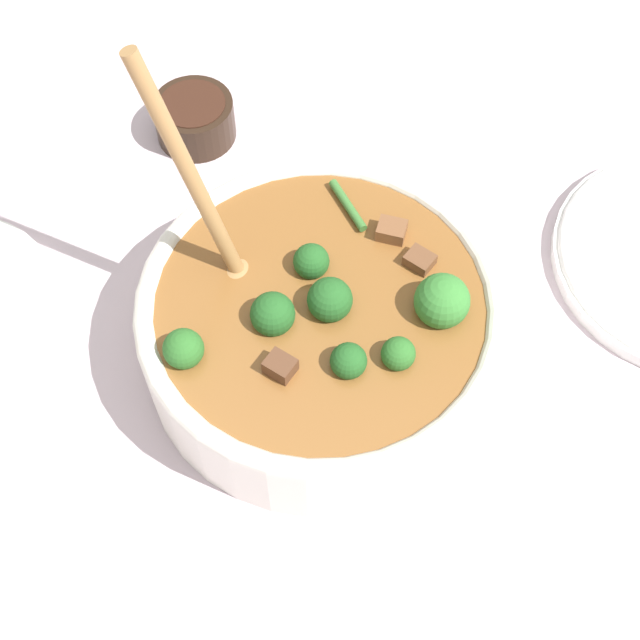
{
  "coord_description": "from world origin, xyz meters",
  "views": [
    {
      "loc": [
        -0.32,
        -0.16,
        0.65
      ],
      "look_at": [
        0.0,
        0.0,
        0.05
      ],
      "focal_mm": 50.0,
      "sensor_mm": 36.0,
      "label": 1
    }
  ],
  "objects": [
    {
      "name": "condiment_bowl",
      "position": [
        0.17,
        0.22,
        0.02
      ],
      "size": [
        0.08,
        0.08,
        0.04
      ],
      "color": "black",
      "rests_on": "ground_plane"
    },
    {
      "name": "stew_bowl",
      "position": [
        -0.0,
        -0.0,
        0.05
      ],
      "size": [
        0.28,
        0.28,
        0.27
      ],
      "color": "white",
      "rests_on": "ground_plane"
    },
    {
      "name": "ground_plane",
      "position": [
        0.0,
        0.0,
        0.0
      ],
      "size": [
        4.0,
        4.0,
        0.0
      ],
      "primitive_type": "plane",
      "color": "silver"
    }
  ]
}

